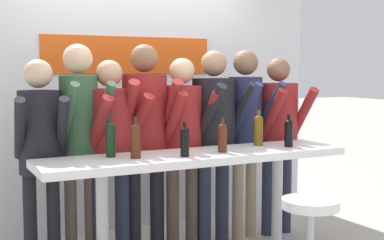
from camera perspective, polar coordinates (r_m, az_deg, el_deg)
name	(u,v)px	position (r m, az deg, el deg)	size (l,w,h in m)	color
back_wall	(133,101)	(5.39, -6.31, 2.06)	(4.08, 0.12, 2.55)	silver
tasting_table	(197,171)	(4.18, 0.54, -5.48)	(2.48, 0.58, 0.94)	white
bar_stool	(310,230)	(3.99, 12.48, -11.34)	(0.43, 0.43, 0.67)	#B2B2B7
person_far_left	(40,142)	(4.22, -15.91, -2.23)	(0.42, 0.53, 1.67)	black
person_left	(79,127)	(4.34, -11.92, -0.69)	(0.39, 0.54, 1.79)	#473D33
person_center_left	(111,139)	(4.40, -8.66, -2.02)	(0.52, 0.61, 1.67)	#23283D
person_center	(145,125)	(4.55, -5.02, -0.58)	(0.49, 0.60, 1.80)	black
person_center_right	(183,132)	(4.63, -1.00, -1.28)	(0.43, 0.54, 1.69)	#473D33
person_right	(214,126)	(4.79, 2.39, -0.64)	(0.53, 0.63, 1.76)	#23283D
person_far_right	(246,121)	(4.97, 5.76, -0.07)	(0.44, 0.57, 1.77)	gray
person_rightmost	(278,126)	(5.17, 9.19, -0.66)	(0.45, 0.54, 1.70)	#23283D
wine_bottle_0	(111,137)	(3.99, -8.68, -1.85)	(0.07, 0.07, 0.32)	black
wine_bottle_1	(258,128)	(4.57, 7.10, -0.91)	(0.08, 0.08, 0.32)	brown
wine_bottle_2	(136,139)	(3.91, -6.04, -2.06)	(0.08, 0.08, 0.30)	#4C1E0F
wine_bottle_3	(222,136)	(4.18, 3.27, -1.72)	(0.07, 0.07, 0.28)	#4C1E0F
wine_bottle_4	(289,132)	(4.53, 10.28, -1.23)	(0.07, 0.07, 0.28)	black
wine_bottle_5	(185,140)	(3.97, -0.78, -2.15)	(0.07, 0.07, 0.27)	black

